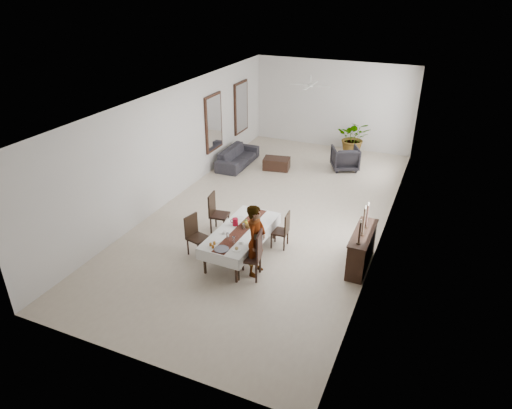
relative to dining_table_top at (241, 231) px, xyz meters
name	(u,v)px	position (x,y,z in m)	size (l,w,h in m)	color
floor	(272,212)	(-0.13, 2.31, -0.64)	(6.00, 12.00, 0.00)	beige
ceiling	(275,97)	(-0.13, 2.31, 2.56)	(6.00, 12.00, 0.02)	white
wall_back	(333,105)	(-0.13, 8.31, 0.96)	(6.00, 0.02, 3.20)	silver
wall_front	(131,285)	(-0.13, -3.69, 0.96)	(6.00, 0.02, 3.20)	silver
wall_left	(176,143)	(-3.13, 2.31, 0.96)	(0.02, 12.00, 3.20)	silver
wall_right	(390,176)	(2.87, 2.31, 0.96)	(0.02, 12.00, 3.20)	silver
dining_table_top	(241,231)	(0.00, 0.00, 0.00)	(0.88, 2.12, 0.04)	black
table_leg_fl	(205,261)	(-0.42, -1.00, -0.33)	(0.06, 0.06, 0.62)	black
table_leg_fr	(236,270)	(0.36, -1.02, -0.33)	(0.06, 0.06, 0.62)	black
table_leg_bl	(246,221)	(-0.36, 1.02, -0.33)	(0.06, 0.06, 0.62)	black
table_leg_br	(274,227)	(0.42, 1.00, -0.33)	(0.06, 0.06, 0.62)	black
tablecloth_top	(241,230)	(0.00, 0.00, 0.03)	(1.04, 2.28, 0.01)	silver
tablecloth_drape_left	(222,230)	(-0.52, 0.02, -0.10)	(0.01, 2.28, 0.27)	white
tablecloth_drape_right	(262,240)	(0.52, -0.02, -0.10)	(0.01, 2.28, 0.27)	silver
tablecloth_drape_near	(217,260)	(-0.03, -1.13, -0.10)	(1.04, 0.01, 0.27)	white
tablecloth_drape_far	(262,214)	(0.03, 1.13, -0.10)	(1.04, 0.01, 0.27)	white
table_runner	(241,230)	(0.00, 0.00, 0.03)	(0.31, 2.21, 0.00)	#582519
red_pitcher	(235,222)	(-0.22, 0.14, 0.12)	(0.13, 0.13, 0.18)	maroon
pitcher_handle	(232,221)	(-0.29, 0.14, 0.12)	(0.11, 0.11, 0.02)	maroon
wine_glass_near	(234,240)	(0.09, -0.58, 0.11)	(0.06, 0.06, 0.15)	white
wine_glass_mid	(228,236)	(-0.10, -0.48, 0.11)	(0.06, 0.06, 0.15)	white
wine_glass_far	(244,226)	(0.05, 0.04, 0.11)	(0.06, 0.06, 0.15)	white
teacup_right	(241,242)	(0.25, -0.54, 0.06)	(0.08, 0.08, 0.05)	white
saucer_right	(241,243)	(0.25, -0.54, 0.04)	(0.13, 0.13, 0.01)	silver
teacup_left	(225,232)	(-0.27, -0.30, 0.06)	(0.08, 0.08, 0.05)	silver
saucer_left	(225,233)	(-0.27, -0.30, 0.04)	(0.13, 0.13, 0.01)	silver
plate_near_right	(237,249)	(0.27, -0.80, 0.04)	(0.21, 0.21, 0.01)	white
bread_near_right	(237,248)	(0.27, -0.80, 0.06)	(0.08, 0.08, 0.08)	tan
plate_near_left	(217,241)	(-0.28, -0.65, 0.04)	(0.21, 0.21, 0.01)	white
plate_far_left	(240,218)	(-0.27, 0.49, 0.04)	(0.21, 0.21, 0.01)	white
serving_tray	(222,249)	(-0.03, -0.93, 0.04)	(0.32, 0.32, 0.02)	#3C3C41
jam_jar_a	(213,247)	(-0.22, -0.95, 0.06)	(0.06, 0.06, 0.07)	#924E15
jam_jar_b	(211,245)	(-0.31, -0.89, 0.06)	(0.06, 0.06, 0.07)	#985B16
jam_jar_c	(214,243)	(-0.26, -0.81, 0.06)	(0.06, 0.06, 0.07)	#8E5614
fruit_basket	(247,224)	(0.05, 0.22, 0.08)	(0.27, 0.27, 0.09)	brown
fruit_red	(248,222)	(0.08, 0.24, 0.14)	(0.08, 0.08, 0.08)	#99280F
fruit_green	(246,221)	(0.02, 0.25, 0.14)	(0.07, 0.07, 0.07)	#477A24
fruit_yellow	(246,223)	(0.05, 0.18, 0.14)	(0.07, 0.07, 0.07)	yellow
chair_right_near_seat	(249,257)	(0.53, -0.71, -0.15)	(0.47, 0.47, 0.05)	black
chair_right_near_leg_fl	(256,273)	(0.75, -0.87, -0.41)	(0.05, 0.05, 0.47)	black
chair_right_near_leg_fr	(260,263)	(0.68, -0.49, -0.41)	(0.05, 0.05, 0.47)	black
chair_right_near_leg_bl	(239,271)	(0.37, -0.94, -0.41)	(0.05, 0.05, 0.47)	black
chair_right_near_leg_br	(243,261)	(0.30, -0.56, -0.41)	(0.05, 0.05, 0.47)	black
chair_right_near_back	(259,245)	(0.74, -0.67, 0.17)	(0.47, 0.04, 0.60)	black
chair_right_far_seat	(280,232)	(0.68, 0.71, -0.23)	(0.39, 0.39, 0.04)	black
chair_right_far_leg_fl	(284,244)	(0.85, 0.56, -0.45)	(0.04, 0.04, 0.38)	black
chair_right_far_leg_fr	(288,237)	(0.83, 0.88, -0.45)	(0.04, 0.04, 0.38)	black
chair_right_far_leg_bl	(271,241)	(0.54, 0.54, -0.45)	(0.04, 0.04, 0.38)	black
chair_right_far_leg_br	(275,235)	(0.51, 0.85, -0.45)	(0.04, 0.04, 0.38)	black
chair_right_far_back	(287,223)	(0.86, 0.72, 0.03)	(0.39, 0.04, 0.49)	black
chair_left_near_seat	(198,238)	(-0.95, -0.37, -0.21)	(0.41, 0.41, 0.05)	black
chair_left_near_leg_fl	(198,241)	(-1.07, -0.17, -0.44)	(0.04, 0.04, 0.41)	black
chair_left_near_leg_fr	(188,247)	(-1.15, -0.49, -0.44)	(0.04, 0.04, 0.41)	black
chair_left_near_leg_bl	(208,246)	(-0.75, -0.24, -0.44)	(0.04, 0.04, 0.41)	black
chair_left_near_leg_br	(198,252)	(-0.83, -0.57, -0.44)	(0.04, 0.04, 0.41)	black
chair_left_near_back	(191,225)	(-1.13, -0.32, 0.07)	(0.41, 0.04, 0.52)	black
chair_left_far_seat	(220,215)	(-0.98, 0.80, -0.19)	(0.44, 0.44, 0.05)	black
chair_left_far_leg_fl	(216,219)	(-1.18, 0.95, -0.43)	(0.04, 0.04, 0.43)	black
chair_left_far_leg_fr	(211,226)	(-1.13, 0.60, -0.43)	(0.04, 0.04, 0.43)	black
chair_left_far_leg_bl	(229,221)	(-0.83, 1.00, -0.43)	(0.04, 0.04, 0.43)	black
chair_left_far_leg_br	(224,228)	(-0.78, 0.64, -0.43)	(0.04, 0.04, 0.43)	black
chair_left_far_back	(212,204)	(-1.18, 0.77, 0.11)	(0.44, 0.04, 0.55)	black
woman	(256,240)	(0.60, -0.52, 0.18)	(0.60, 0.39, 1.65)	gray
sideboard_body	(361,250)	(2.65, 0.64, -0.22)	(0.38, 1.41, 0.85)	black
sideboard_top	(363,233)	(2.65, 0.64, 0.22)	(0.41, 1.47, 0.03)	black
candlestick_near_base	(359,243)	(2.65, 0.13, 0.25)	(0.09, 0.09, 0.03)	black
candlestick_near_shaft	(360,233)	(2.65, 0.13, 0.50)	(0.05, 0.05, 0.47)	black
candlestick_near_candle	(361,221)	(2.65, 0.13, 0.77)	(0.03, 0.03, 0.08)	beige
candlestick_mid_base	(362,235)	(2.65, 0.50, 0.25)	(0.09, 0.09, 0.03)	black
candlestick_mid_shaft	(364,222)	(2.65, 0.50, 0.57)	(0.05, 0.05, 0.61)	black
candlestick_mid_candle	(366,207)	(2.65, 0.50, 0.91)	(0.03, 0.03, 0.08)	beige
candlestick_far_base	(366,227)	(2.65, 0.88, 0.25)	(0.09, 0.09, 0.03)	black
candlestick_far_shaft	(367,216)	(2.65, 0.88, 0.52)	(0.05, 0.05, 0.52)	black
candlestick_far_candle	(369,204)	(2.65, 0.88, 0.82)	(0.03, 0.03, 0.08)	beige
sofa	(238,157)	(-2.54, 5.12, -0.34)	(2.04, 0.80, 0.60)	#2C292F
armchair	(345,158)	(0.95, 6.20, -0.25)	(0.84, 0.87, 0.79)	#242226
coffee_table	(277,164)	(-1.17, 5.29, -0.45)	(0.86, 0.58, 0.38)	black
potted_plant	(354,138)	(0.89, 7.71, 0.01)	(1.16, 1.01, 1.29)	#2B5F26
mirror_frame_near	(214,123)	(-3.09, 4.51, 0.96)	(0.06, 1.05, 1.85)	black
mirror_glass_near	(215,123)	(-3.06, 4.51, 0.96)	(0.01, 0.90, 1.70)	white
mirror_frame_far	(241,107)	(-3.09, 6.61, 0.96)	(0.06, 1.05, 1.85)	black
mirror_glass_far	(242,107)	(-3.06, 6.61, 0.96)	(0.01, 0.90, 1.70)	silver
fan_rod	(311,79)	(-0.13, 5.31, 2.46)	(0.04, 0.04, 0.20)	silver
fan_hub	(310,85)	(-0.13, 5.31, 2.26)	(0.16, 0.16, 0.08)	silver
fan_blade_n	(314,83)	(-0.13, 5.66, 2.26)	(0.10, 0.55, 0.01)	silver
fan_blade_s	(307,88)	(-0.13, 4.96, 2.26)	(0.10, 0.55, 0.01)	white
fan_blade_e	(321,86)	(0.22, 5.31, 2.26)	(0.55, 0.10, 0.01)	silver
fan_blade_w	(299,84)	(-0.48, 5.31, 2.26)	(0.55, 0.10, 0.01)	white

